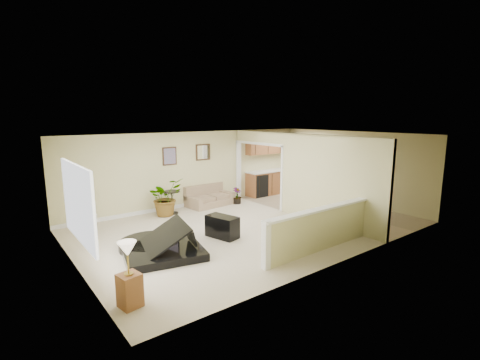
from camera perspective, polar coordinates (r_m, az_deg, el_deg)
floor at (r=9.73m, az=1.84°, el=-7.57°), size 9.00×9.00×0.00m
back_wall at (r=11.86m, az=-7.33°, el=1.84°), size 9.00×0.04×2.50m
front_wall at (r=7.40m, az=16.77°, el=-3.77°), size 9.00×0.04×2.50m
left_wall at (r=7.50m, az=-25.89°, el=-4.21°), size 0.04×6.00×2.50m
right_wall at (r=12.72m, az=17.79°, el=2.00°), size 0.04×6.00×2.50m
ceiling at (r=9.27m, az=1.93°, el=7.29°), size 9.00×6.00×0.04m
kitchen_vinyl at (r=11.90m, az=13.71°, el=-4.49°), size 2.70×6.00×0.01m
interior_partition at (r=10.81m, az=8.43°, el=0.80°), size 0.18×5.99×2.50m
pony_half_wall at (r=8.07m, az=12.76°, el=-7.81°), size 3.42×0.22×1.00m
left_window at (r=6.98m, az=-25.05°, el=-3.49°), size 0.05×2.15×1.45m
wall_art_left at (r=11.33m, az=-11.48°, el=3.86°), size 0.48×0.04×0.58m
wall_mirror at (r=11.92m, az=-6.07°, el=4.57°), size 0.55×0.04×0.55m
kitchen_cabinets at (r=13.58m, az=5.01°, el=1.35°), size 2.36×0.65×2.33m
piano at (r=7.85m, az=-13.41°, el=-7.30°), size 2.19×2.21×1.57m
piano_bench at (r=8.81m, az=-2.92°, el=-7.66°), size 0.61×0.90×0.55m
loveseat at (r=11.95m, az=-5.11°, el=-2.48°), size 1.66×1.04×0.90m
accent_table at (r=11.03m, az=-11.09°, el=-3.11°), size 0.50×0.50×0.72m
palm_plant at (r=10.86m, az=-12.16°, el=-2.82°), size 1.22×1.13×1.14m
small_plant at (r=12.11m, az=-0.54°, el=-2.77°), size 0.36×0.36×0.56m
lamp_stand at (r=5.99m, az=-17.74°, el=-15.28°), size 0.37×0.37×1.09m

